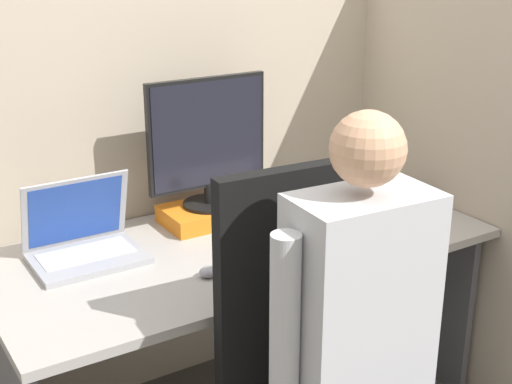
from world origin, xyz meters
TOP-DOWN VIEW (x-y plane):
  - cubicle_panel_back at (0.00, 0.80)m, footprint 2.17×0.04m
  - cubicle_panel_right at (0.86, 0.31)m, footprint 0.04×1.43m
  - desk at (0.00, 0.39)m, footprint 1.67×0.78m
  - paper_box at (-0.00, 0.61)m, footprint 0.34×0.21m
  - monitor at (-0.00, 0.61)m, footprint 0.45×0.19m
  - laptop at (-0.49, 0.54)m, footprint 0.34×0.26m
  - mouse at (-0.22, 0.22)m, footprint 0.06×0.05m
  - stapler at (0.73, 0.36)m, footprint 0.04×0.15m
  - carrot_toy at (0.06, 0.15)m, footprint 0.05×0.12m
  - person at (-0.11, -0.42)m, footprint 0.48×0.45m
  - coffee_mug at (0.31, 0.65)m, footprint 0.07×0.07m

SIDE VIEW (x-z plane):
  - desk at x=0.00m, z-range 0.19..0.90m
  - mouse at x=-0.22m, z-range 0.71..0.75m
  - carrot_toy at x=0.06m, z-range 0.71..0.76m
  - stapler at x=0.73m, z-range 0.71..0.76m
  - paper_box at x=0.00m, z-range 0.71..0.77m
  - coffee_mug at x=0.31m, z-range 0.71..0.80m
  - person at x=-0.11m, z-range 0.10..1.42m
  - laptop at x=-0.49m, z-range 0.63..0.89m
  - cubicle_panel_back at x=0.00m, z-range 0.00..1.65m
  - cubicle_panel_right at x=0.86m, z-range 0.00..1.65m
  - monitor at x=0.00m, z-range 0.78..1.24m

